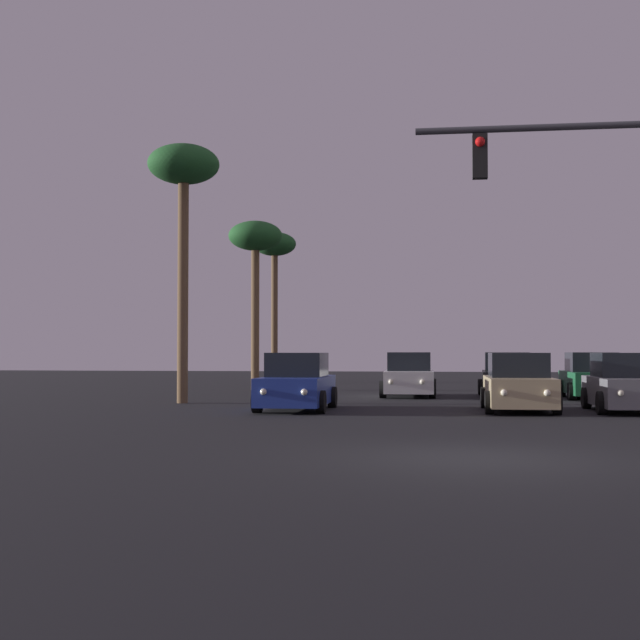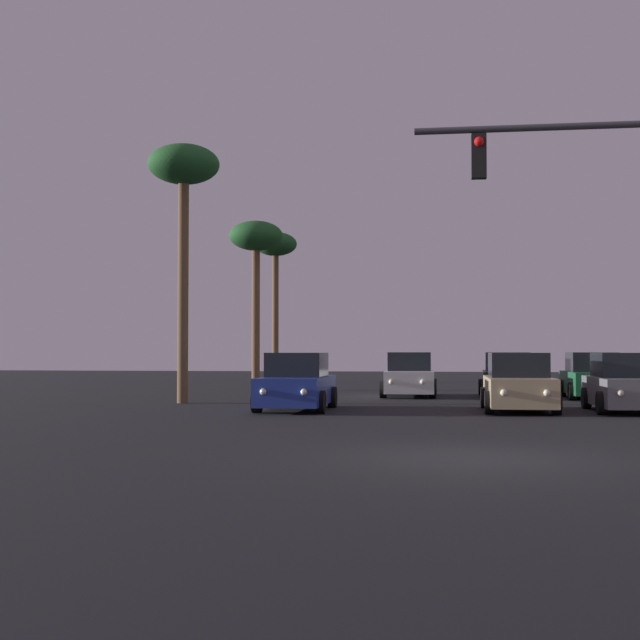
{
  "view_description": "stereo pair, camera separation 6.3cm",
  "coord_description": "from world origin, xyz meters",
  "px_view_note": "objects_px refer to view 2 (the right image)",
  "views": [
    {
      "loc": [
        -0.49,
        -14.72,
        1.74
      ],
      "look_at": [
        -4.32,
        13.21,
        2.71
      ],
      "focal_mm": 50.0,
      "sensor_mm": 36.0,
      "label": 1
    },
    {
      "loc": [
        -0.43,
        -14.71,
        1.74
      ],
      "look_at": [
        -4.32,
        13.21,
        2.71
      ],
      "focal_mm": 50.0,
      "sensor_mm": 36.0,
      "label": 2
    }
  ],
  "objects_px": {
    "car_grey": "(626,385)",
    "palm_tree_near": "(184,178)",
    "car_black": "(507,377)",
    "palm_tree_far": "(275,252)",
    "car_green": "(592,378)",
    "car_white": "(409,376)",
    "car_tan": "(518,385)",
    "car_blue": "(297,384)",
    "palm_tree_mid": "(256,244)"
  },
  "relations": [
    {
      "from": "car_black",
      "to": "palm_tree_far",
      "type": "xyz_separation_m",
      "value": [
        -11.65,
        14.7,
        6.49
      ]
    },
    {
      "from": "car_blue",
      "to": "palm_tree_far",
      "type": "xyz_separation_m",
      "value": [
        -5.02,
        22.92,
        6.49
      ]
    },
    {
      "from": "car_white",
      "to": "palm_tree_far",
      "type": "distance_m",
      "value": 17.9
    },
    {
      "from": "car_green",
      "to": "car_white",
      "type": "relative_size",
      "value": 1.0
    },
    {
      "from": "car_black",
      "to": "car_white",
      "type": "bearing_deg",
      "value": 1.12
    },
    {
      "from": "palm_tree_mid",
      "to": "palm_tree_near",
      "type": "xyz_separation_m",
      "value": [
        -0.34,
        -10.0,
        1.01
      ]
    },
    {
      "from": "car_black",
      "to": "palm_tree_near",
      "type": "relative_size",
      "value": 0.5
    },
    {
      "from": "car_blue",
      "to": "palm_tree_near",
      "type": "height_order",
      "value": "palm_tree_near"
    },
    {
      "from": "car_green",
      "to": "car_black",
      "type": "height_order",
      "value": "same"
    },
    {
      "from": "car_blue",
      "to": "palm_tree_far",
      "type": "height_order",
      "value": "palm_tree_far"
    },
    {
      "from": "car_grey",
      "to": "palm_tree_near",
      "type": "xyz_separation_m",
      "value": [
        -13.75,
        2.34,
        6.75
      ]
    },
    {
      "from": "car_blue",
      "to": "palm_tree_near",
      "type": "bearing_deg",
      "value": -34.05
    },
    {
      "from": "car_white",
      "to": "palm_tree_far",
      "type": "bearing_deg",
      "value": -63.11
    },
    {
      "from": "car_grey",
      "to": "palm_tree_mid",
      "type": "bearing_deg",
      "value": -43.15
    },
    {
      "from": "car_green",
      "to": "car_tan",
      "type": "distance_m",
      "value": 7.95
    },
    {
      "from": "car_grey",
      "to": "car_tan",
      "type": "height_order",
      "value": "same"
    },
    {
      "from": "car_tan",
      "to": "car_black",
      "type": "height_order",
      "value": "same"
    },
    {
      "from": "car_white",
      "to": "car_black",
      "type": "xyz_separation_m",
      "value": [
        3.66,
        -0.06,
        0.0
      ]
    },
    {
      "from": "car_tan",
      "to": "car_black",
      "type": "bearing_deg",
      "value": -92.01
    },
    {
      "from": "car_green",
      "to": "palm_tree_near",
      "type": "relative_size",
      "value": 0.5
    },
    {
      "from": "car_blue",
      "to": "palm_tree_mid",
      "type": "height_order",
      "value": "palm_tree_mid"
    },
    {
      "from": "car_tan",
      "to": "palm_tree_mid",
      "type": "xyz_separation_m",
      "value": [
        -10.4,
        12.52,
        5.74
      ]
    },
    {
      "from": "palm_tree_far",
      "to": "car_white",
      "type": "bearing_deg",
      "value": -61.37
    },
    {
      "from": "palm_tree_mid",
      "to": "palm_tree_far",
      "type": "xyz_separation_m",
      "value": [
        -1.03,
        10.0,
        0.76
      ]
    },
    {
      "from": "car_grey",
      "to": "palm_tree_far",
      "type": "distance_m",
      "value": 27.38
    },
    {
      "from": "car_black",
      "to": "palm_tree_far",
      "type": "relative_size",
      "value": 0.52
    },
    {
      "from": "car_blue",
      "to": "car_tan",
      "type": "relative_size",
      "value": 1.0
    },
    {
      "from": "car_white",
      "to": "car_black",
      "type": "bearing_deg",
      "value": 177.27
    },
    {
      "from": "car_grey",
      "to": "car_tan",
      "type": "xyz_separation_m",
      "value": [
        -3.01,
        -0.18,
        0.0
      ]
    },
    {
      "from": "car_grey",
      "to": "car_white",
      "type": "height_order",
      "value": "same"
    },
    {
      "from": "palm_tree_far",
      "to": "car_grey",
      "type": "bearing_deg",
      "value": -57.12
    },
    {
      "from": "car_blue",
      "to": "palm_tree_far",
      "type": "distance_m",
      "value": 24.35
    },
    {
      "from": "car_black",
      "to": "car_tan",
      "type": "bearing_deg",
      "value": 90.45
    },
    {
      "from": "car_grey",
      "to": "car_black",
      "type": "xyz_separation_m",
      "value": [
        -2.79,
        7.64,
        0.0
      ]
    },
    {
      "from": "car_white",
      "to": "palm_tree_mid",
      "type": "height_order",
      "value": "palm_tree_mid"
    },
    {
      "from": "car_grey",
      "to": "palm_tree_near",
      "type": "bearing_deg",
      "value": -10.19
    },
    {
      "from": "car_blue",
      "to": "palm_tree_mid",
      "type": "relative_size",
      "value": 0.57
    },
    {
      "from": "palm_tree_mid",
      "to": "palm_tree_near",
      "type": "bearing_deg",
      "value": -91.94
    },
    {
      "from": "palm_tree_mid",
      "to": "palm_tree_near",
      "type": "distance_m",
      "value": 10.06
    },
    {
      "from": "car_white",
      "to": "palm_tree_near",
      "type": "bearing_deg",
      "value": 34.53
    },
    {
      "from": "car_grey",
      "to": "car_tan",
      "type": "relative_size",
      "value": 1.0
    },
    {
      "from": "car_white",
      "to": "palm_tree_mid",
      "type": "relative_size",
      "value": 0.58
    },
    {
      "from": "car_white",
      "to": "car_tan",
      "type": "bearing_deg",
      "value": 111.83
    },
    {
      "from": "car_tan",
      "to": "car_blue",
      "type": "bearing_deg",
      "value": 3.28
    },
    {
      "from": "car_black",
      "to": "palm_tree_far",
      "type": "distance_m",
      "value": 19.85
    },
    {
      "from": "car_black",
      "to": "car_green",
      "type": "bearing_deg",
      "value": 171.74
    },
    {
      "from": "car_grey",
      "to": "palm_tree_near",
      "type": "relative_size",
      "value": 0.5
    },
    {
      "from": "car_grey",
      "to": "car_white",
      "type": "relative_size",
      "value": 1.0
    },
    {
      "from": "car_grey",
      "to": "car_tan",
      "type": "bearing_deg",
      "value": 2.85
    },
    {
      "from": "car_white",
      "to": "car_tan",
      "type": "distance_m",
      "value": 8.59
    }
  ]
}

